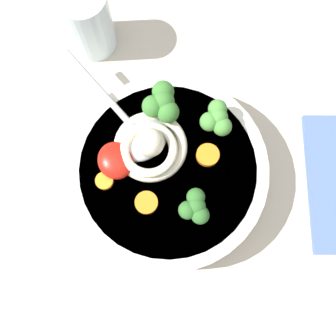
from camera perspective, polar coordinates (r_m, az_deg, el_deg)
name	(u,v)px	position (r cm, az deg, el deg)	size (l,w,h in cm)	color
table_slab	(157,208)	(49.24, -1.70, -6.08)	(100.73, 100.73, 3.42)	#BCB29E
soup_bowl	(168,173)	(45.39, 0.00, -0.78)	(23.26, 23.26, 5.46)	silver
noodle_pile	(150,146)	(42.33, -2.77, 3.32)	(9.31, 9.13, 3.74)	beige
soup_spoon	(137,132)	(43.36, -4.75, 5.56)	(17.43, 8.35, 1.60)	#B7B7BC
chili_sauce_dollop	(116,160)	(42.41, -7.98, 1.15)	(4.46, 4.02, 2.01)	#B2190F
broccoli_floret_near_spoon	(195,207)	(40.13, 4.13, -5.96)	(3.93, 3.38, 3.11)	#7A9E60
broccoli_floret_left	(217,119)	(42.71, 7.45, 7.46)	(4.25, 3.66, 3.36)	#7A9E60
broccoli_floret_right	(162,103)	(42.69, -0.93, 9.86)	(4.97, 4.28, 3.93)	#7A9E60
carrot_slice_beside_chili	(104,181)	(42.77, -9.66, -1.94)	(2.01, 2.01, 0.65)	orange
carrot_slice_far	(146,201)	(41.79, -3.43, -5.00)	(2.56, 2.56, 0.75)	orange
carrot_slice_rear	(208,155)	(43.06, 6.07, 1.97)	(2.64, 2.64, 0.75)	orange
drinking_glass	(88,21)	(52.72, -12.10, 20.99)	(6.31, 6.31, 9.46)	silver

